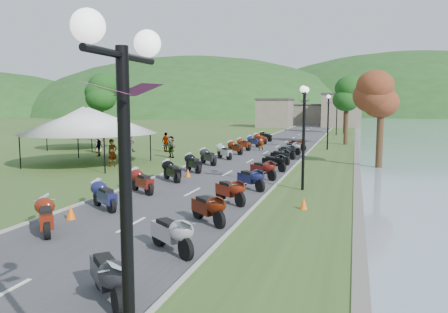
% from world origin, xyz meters
% --- Properties ---
extents(road, '(7.00, 120.00, 0.02)m').
position_xyz_m(road, '(0.00, 40.00, 0.01)').
color(road, '#3E3E41').
rests_on(road, ground).
extents(hills_backdrop, '(360.00, 120.00, 76.00)m').
position_xyz_m(hills_backdrop, '(0.00, 200.00, 0.00)').
color(hills_backdrop, '#285621').
rests_on(hills_backdrop, ground).
extents(far_building, '(18.00, 16.00, 5.00)m').
position_xyz_m(far_building, '(-2.00, 85.00, 2.50)').
color(far_building, '#796E5E').
rests_on(far_building, ground).
extents(moto_row_left, '(2.60, 49.74, 1.10)m').
position_xyz_m(moto_row_left, '(-2.24, 21.88, 0.55)').
color(moto_row_left, '#331411').
rests_on(moto_row_left, ground).
extents(moto_row_right, '(2.60, 34.52, 1.10)m').
position_xyz_m(moto_row_right, '(2.43, 20.61, 0.55)').
color(moto_row_right, '#331411').
rests_on(moto_row_right, ground).
extents(streetlamp_near, '(1.40, 1.40, 5.00)m').
position_xyz_m(streetlamp_near, '(4.97, 0.89, 2.50)').
color(streetlamp_near, black).
rests_on(streetlamp_near, ground).
extents(vendor_tent_main, '(6.25, 6.25, 4.00)m').
position_xyz_m(vendor_tent_main, '(-10.29, 22.99, 2.00)').
color(vendor_tent_main, silver).
rests_on(vendor_tent_main, ground).
extents(vendor_tent_side, '(4.68, 4.68, 4.00)m').
position_xyz_m(vendor_tent_side, '(-17.03, 32.24, 2.00)').
color(vendor_tent_side, silver).
rests_on(vendor_tent_side, ground).
extents(tree_lakeside, '(2.75, 2.75, 7.65)m').
position_xyz_m(tree_lakeside, '(8.98, 27.30, 3.83)').
color(tree_lakeside, '#1B5217').
rests_on(tree_lakeside, ground).
extents(pedestrian_a, '(0.76, 0.84, 1.87)m').
position_xyz_m(pedestrian_a, '(-8.28, 22.62, 0.00)').
color(pedestrian_a, slate).
rests_on(pedestrian_a, ground).
extents(pedestrian_b, '(0.84, 0.48, 1.71)m').
position_xyz_m(pedestrian_b, '(-11.70, 31.39, 0.00)').
color(pedestrian_b, slate).
rests_on(pedestrian_b, ground).
extents(pedestrian_c, '(0.85, 1.29, 1.85)m').
position_xyz_m(pedestrian_c, '(-12.55, 27.51, 0.00)').
color(pedestrian_c, slate).
rests_on(pedestrian_c, ground).
extents(traffic_cone_near, '(0.36, 0.36, 0.56)m').
position_xyz_m(traffic_cone_near, '(-2.49, 10.03, 0.28)').
color(traffic_cone_near, '#F2590C').
rests_on(traffic_cone_near, ground).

